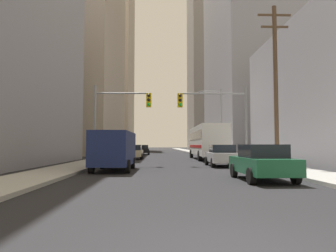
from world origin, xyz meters
The scene contains 16 objects.
sidewalk_left centered at (-6.45, 50.00, 0.07)m, with size 2.71×160.00×0.15m, color #9E9E99.
sidewalk_right centered at (6.45, 50.00, 0.07)m, with size 2.71×160.00×0.15m, color #9E9E99.
city_bus centered at (4.09, 28.16, 1.93)m, with size 2.67×11.52×3.40m.
cargo_van_navy centered at (-3.54, 14.24, 1.29)m, with size 2.16×5.25×2.26m.
sedan_green centered at (3.41, 8.99, 0.77)m, with size 1.95×4.22×1.52m.
sedan_silver centered at (3.52, 17.85, 0.77)m, with size 1.95×4.26×1.52m.
sedan_beige centered at (-3.53, 29.02, 0.77)m, with size 1.95×4.20×1.52m.
sedan_black centered at (-3.29, 44.98, 0.77)m, with size 1.95×4.25×1.52m.
traffic_signal_near_left centered at (-3.85, 19.24, 4.07)m, with size 4.30×0.44×6.00m.
traffic_signal_near_right centered at (3.39, 19.24, 4.11)m, with size 5.29×0.44×6.00m.
utility_pole_right centered at (6.72, 15.85, 5.64)m, with size 2.20×0.28×10.72m.
street_lamp_right centered at (5.39, 29.01, 4.55)m, with size 2.52×0.32×7.50m.
building_left_mid_office centered at (-20.42, 50.20, 17.29)m, with size 24.47×25.92×34.59m, color #B7A893.
building_left_far_tower centered at (-20.04, 89.41, 26.91)m, with size 22.22×21.70×53.81m, color #B7A893.
building_right_mid_block centered at (18.89, 48.90, 16.74)m, with size 20.09×24.79×33.49m, color #93939E.
building_right_far_highrise centered at (19.68, 92.13, 29.78)m, with size 21.22×20.35×59.56m, color gray.
Camera 1 is at (-0.99, -4.14, 1.49)m, focal length 33.42 mm.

